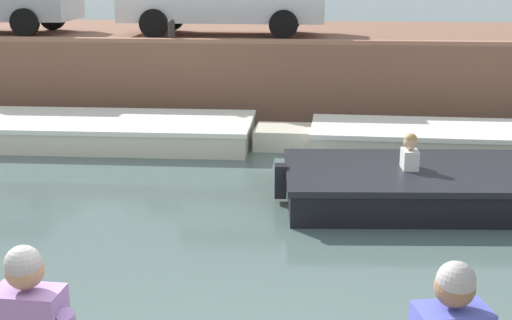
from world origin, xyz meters
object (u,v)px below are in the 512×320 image
at_px(boat_moored_west_cream, 79,131).
at_px(motorboat_passing, 508,186).
at_px(mooring_bollard_mid, 171,30).
at_px(boat_moored_central_cream, 447,139).

xyz_separation_m(boat_moored_west_cream, motorboat_passing, (6.85, -2.81, 0.02)).
bearing_deg(mooring_bollard_mid, boat_moored_central_cream, -21.23).
bearing_deg(boat_moored_central_cream, mooring_bollard_mid, 158.77).
relative_size(boat_moored_central_cream, motorboat_passing, 0.92).
height_order(boat_moored_central_cream, motorboat_passing, motorboat_passing).
bearing_deg(motorboat_passing, boat_moored_west_cream, 157.66).
distance_m(boat_moored_west_cream, boat_moored_central_cream, 6.51).
height_order(motorboat_passing, mooring_bollard_mid, mooring_bollard_mid).
bearing_deg(boat_moored_west_cream, boat_moored_central_cream, -0.63).
bearing_deg(mooring_bollard_mid, boat_moored_west_cream, -124.91).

